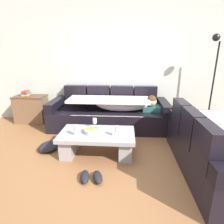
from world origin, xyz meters
TOP-DOWN VIEW (x-y plane):
  - ground_plane at (0.00, 0.00)m, footprint 14.00×14.00m
  - back_wall at (0.00, 2.15)m, footprint 9.00×0.10m
  - couch_along_wall at (-0.19, 1.63)m, footprint 2.53×0.92m
  - couch_near_window at (1.37, 0.08)m, footprint 0.92×1.93m
  - coffee_table at (-0.32, 0.44)m, footprint 1.20×0.68m
  - fruit_bowl at (-0.39, 0.43)m, footprint 0.28×0.28m
  - wine_glass_near_left at (-0.62, 0.31)m, footprint 0.07×0.07m
  - wine_glass_near_right at (0.01, 0.32)m, footprint 0.07×0.07m
  - wine_glass_far_back at (-0.39, 0.65)m, footprint 0.07×0.07m
  - open_magazine at (0.07, 0.40)m, footprint 0.30×0.23m
  - side_cabinet at (-2.12, 1.85)m, footprint 0.72×0.44m
  - book_stack_on_cabinet at (-2.20, 1.85)m, footprint 0.18×0.20m
  - floor_lamp at (1.85, 1.62)m, footprint 0.33×0.31m
  - pair_of_shoes at (-0.30, -0.24)m, footprint 0.35×0.30m
  - crumpled_garment at (-1.18, 0.52)m, footprint 0.40×0.46m

SIDE VIEW (x-z plane):
  - ground_plane at x=0.00m, z-range 0.00..0.00m
  - pair_of_shoes at x=-0.30m, z-range 0.00..0.09m
  - crumpled_garment at x=-1.18m, z-range 0.00..0.12m
  - coffee_table at x=-0.32m, z-range 0.05..0.43m
  - side_cabinet at x=-2.12m, z-range 0.00..0.64m
  - couch_along_wall at x=-0.19m, z-range -0.11..0.77m
  - couch_near_window at x=1.37m, z-range -0.10..0.78m
  - open_magazine at x=0.07m, z-range 0.38..0.39m
  - fruit_bowl at x=-0.39m, z-range 0.37..0.47m
  - wine_glass_near_left at x=-0.62m, z-range 0.41..0.58m
  - wine_glass_near_right at x=0.01m, z-range 0.41..0.58m
  - wine_glass_far_back at x=-0.39m, z-range 0.41..0.58m
  - book_stack_on_cabinet at x=-2.20m, z-range 0.64..0.76m
  - floor_lamp at x=1.85m, z-range 0.14..2.09m
  - back_wall at x=0.00m, z-range 0.00..2.70m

